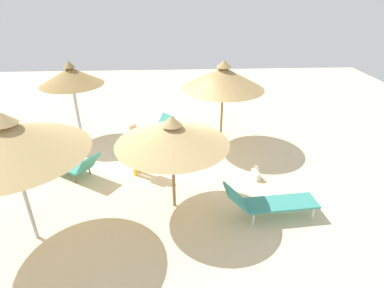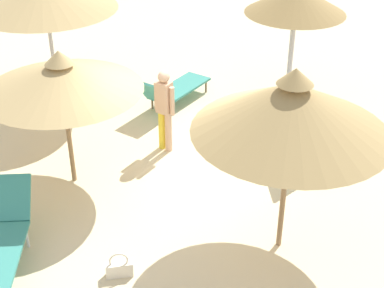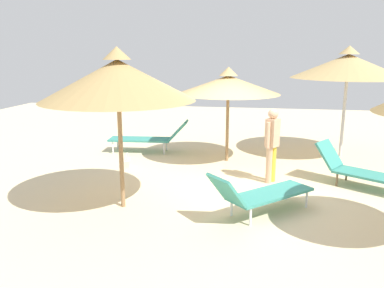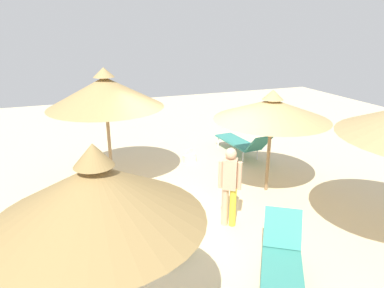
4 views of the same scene
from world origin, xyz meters
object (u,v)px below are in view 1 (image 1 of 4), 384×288
object	(u,v)px
parasol_umbrella_center	(223,78)
lounge_chair_edge	(72,163)
handbag	(256,174)
lounge_chair_near_left	(149,134)
person_standing_far_right	(135,146)
lounge_chair_front	(268,202)
parasol_umbrella_back	(172,134)
parasol_umbrella_near_right	(8,138)
parasol_umbrella_far_left	(71,76)

from	to	relation	value
parasol_umbrella_center	lounge_chair_edge	world-z (taller)	parasol_umbrella_center
lounge_chair_edge	handbag	world-z (taller)	lounge_chair_edge
lounge_chair_near_left	person_standing_far_right	distance (m)	1.91
lounge_chair_front	handbag	world-z (taller)	lounge_chair_front
parasol_umbrella_back	handbag	size ratio (longest dim) A/B	6.43
lounge_chair_edge	person_standing_far_right	world-z (taller)	person_standing_far_right
lounge_chair_near_left	lounge_chair_front	world-z (taller)	lounge_chair_front
parasol_umbrella_center	person_standing_far_right	xyz separation A→B (m)	(-2.69, -1.86, -1.39)
parasol_umbrella_center	parasol_umbrella_back	bearing A→B (deg)	-115.42
parasol_umbrella_near_right	parasol_umbrella_center	size ratio (longest dim) A/B	1.03
parasol_umbrella_far_left	lounge_chair_near_left	distance (m)	3.20
lounge_chair_edge	lounge_chair_front	distance (m)	5.53
parasol_umbrella_far_left	parasol_umbrella_center	size ratio (longest dim) A/B	0.96
parasol_umbrella_center	parasol_umbrella_far_left	bearing A→B (deg)	171.75
parasol_umbrella_near_right	handbag	size ratio (longest dim) A/B	7.25
parasol_umbrella_back	lounge_chair_near_left	distance (m)	3.81
parasol_umbrella_back	lounge_chair_near_left	size ratio (longest dim) A/B	1.40
lounge_chair_edge	person_standing_far_right	bearing A→B (deg)	-1.01
handbag	lounge_chair_edge	bearing A→B (deg)	174.98
parasol_umbrella_back	lounge_chair_near_left	xyz separation A→B (m)	(-0.84, 3.37, -1.57)
parasol_umbrella_far_left	lounge_chair_front	size ratio (longest dim) A/B	1.21
person_standing_far_right	parasol_umbrella_center	bearing A→B (deg)	34.69
parasol_umbrella_center	lounge_chair_edge	size ratio (longest dim) A/B	1.43
parasol_umbrella_near_right	lounge_chair_edge	world-z (taller)	parasol_umbrella_near_right
parasol_umbrella_near_right	lounge_chair_front	world-z (taller)	parasol_umbrella_near_right
parasol_umbrella_back	handbag	distance (m)	3.16
parasol_umbrella_center	handbag	distance (m)	3.23
handbag	parasol_umbrella_near_right	bearing A→B (deg)	-158.85
parasol_umbrella_far_left	parasol_umbrella_back	world-z (taller)	parasol_umbrella_far_left
parasol_umbrella_far_left	lounge_chair_edge	size ratio (longest dim) A/B	1.37
person_standing_far_right	parasol_umbrella_far_left	bearing A→B (deg)	131.38
parasol_umbrella_near_right	lounge_chair_near_left	bearing A→B (deg)	63.34
person_standing_far_right	handbag	bearing A→B (deg)	-7.18
parasol_umbrella_center	handbag	xyz separation A→B (m)	(0.71, -2.29, -2.17)
parasol_umbrella_back	parasol_umbrella_near_right	bearing A→B (deg)	-162.39
parasol_umbrella_near_right	handbag	xyz separation A→B (m)	(5.33, 2.06, -2.28)
lounge_chair_near_left	parasol_umbrella_center	bearing A→B (deg)	0.80
parasol_umbrella_far_left	parasol_umbrella_center	bearing A→B (deg)	-8.25
parasol_umbrella_back	parasol_umbrella_far_left	bearing A→B (deg)	129.14
parasol_umbrella_far_left	lounge_chair_edge	world-z (taller)	parasol_umbrella_far_left
person_standing_far_right	handbag	distance (m)	3.51
lounge_chair_near_left	lounge_chair_front	bearing A→B (deg)	-52.19
parasol_umbrella_center	lounge_chair_front	xyz separation A→B (m)	(0.58, -3.94, -1.86)
parasol_umbrella_far_left	lounge_chair_front	distance (m)	7.47
parasol_umbrella_center	person_standing_far_right	distance (m)	3.56
handbag	person_standing_far_right	bearing A→B (deg)	172.82
lounge_chair_front	parasol_umbrella_center	bearing A→B (deg)	98.36
parasol_umbrella_near_right	lounge_chair_edge	bearing A→B (deg)	88.05
lounge_chair_edge	parasol_umbrella_near_right	bearing A→B (deg)	-91.95
lounge_chair_front	handbag	bearing A→B (deg)	85.57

